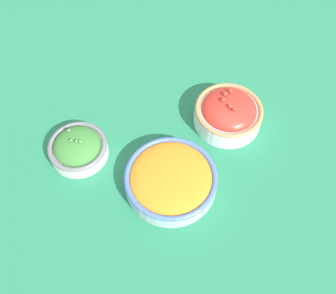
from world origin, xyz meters
The scene contains 4 objects.
ground_plane centered at (0.00, 0.00, 0.00)m, with size 3.00×3.00×0.00m, color #23704C.
bowl_carrots centered at (0.00, 0.08, 0.03)m, with size 0.20×0.20×0.06m.
bowl_broccoli centered at (0.21, -0.02, 0.02)m, with size 0.14×0.14×0.06m.
bowl_cherry_tomatoes centered at (-0.15, -0.08, 0.04)m, with size 0.16×0.16×0.08m.
Camera 1 is at (0.03, 0.45, 0.76)m, focal length 40.00 mm.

